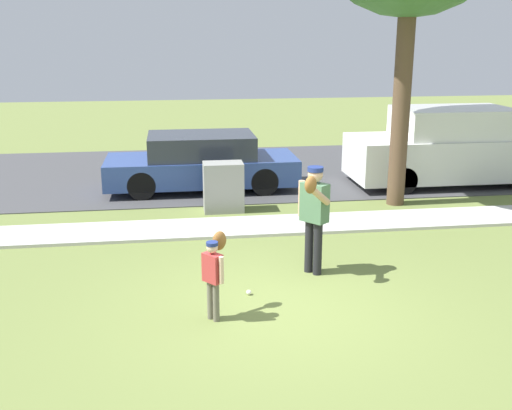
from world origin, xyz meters
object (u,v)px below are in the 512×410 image
object	(u,v)px
person_adult	(314,209)
utility_cabinet	(223,187)
person_child	(214,266)
parked_van_white	(452,148)
baseball	(249,292)
parked_wagon_blue	(202,163)

from	to	relation	value
person_adult	utility_cabinet	xyz separation A→B (m)	(-1.06, 3.68, -0.54)
person_child	parked_van_white	bearing A→B (deg)	5.94
person_adult	parked_van_white	distance (m)	7.11
person_adult	parked_van_white	size ratio (longest dim) A/B	0.34
utility_cabinet	person_child	bearing A→B (deg)	-96.30
baseball	person_adult	bearing A→B (deg)	30.95
utility_cabinet	person_adult	bearing A→B (deg)	-73.91
person_adult	baseball	bearing A→B (deg)	-9.15
person_child	utility_cabinet	world-z (taller)	person_child
person_child	person_adult	bearing A→B (deg)	-1.42
utility_cabinet	parked_wagon_blue	size ratio (longest dim) A/B	0.23
baseball	person_child	bearing A→B (deg)	-129.56
baseball	utility_cabinet	size ratio (longest dim) A/B	0.07
person_adult	utility_cabinet	bearing A→B (deg)	-114.01
person_adult	person_child	distance (m)	2.09
parked_wagon_blue	person_adult	bearing A→B (deg)	-75.77
person_adult	parked_van_white	bearing A→B (deg)	-171.92
person_child	utility_cabinet	distance (m)	5.00
baseball	parked_wagon_blue	size ratio (longest dim) A/B	0.02
person_adult	person_child	bearing A→B (deg)	-1.42
parked_van_white	person_child	bearing A→B (deg)	-133.95
person_child	baseball	xyz separation A→B (m)	(0.53, 0.64, -0.69)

